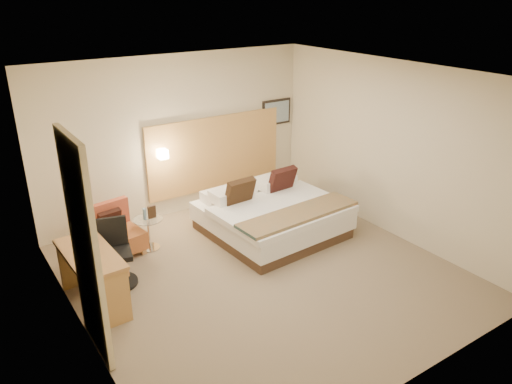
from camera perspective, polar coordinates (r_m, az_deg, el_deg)
floor at (r=7.00m, az=0.75°, el=-9.28°), size 4.80×5.00×0.02m
ceiling at (r=6.02m, az=0.88°, el=13.27°), size 4.80×5.00×0.02m
wall_back at (r=8.46m, az=-8.98°, el=6.29°), size 4.80×0.02×2.70m
wall_front at (r=4.75m, az=18.50°, el=-8.14°), size 4.80×0.02×2.70m
wall_left at (r=5.50m, az=-20.37°, el=-4.08°), size 0.02×5.00×2.70m
wall_right at (r=7.93m, az=15.32°, el=4.66°), size 0.02×5.00×2.70m
headboard_panel at (r=8.84m, az=-4.62°, el=4.51°), size 2.60×0.04×1.30m
art_frame at (r=9.39m, az=2.35°, el=9.12°), size 0.62×0.03×0.47m
art_canvas at (r=9.38m, az=2.42°, el=9.10°), size 0.54×0.01×0.39m
lamp_arm at (r=8.30m, az=-10.81°, el=4.41°), size 0.02×0.12×0.02m
lamp_shade at (r=8.25m, az=-10.64°, el=4.30°), size 0.15×0.15×0.15m
curtain at (r=5.34m, az=-18.97°, el=-6.23°), size 0.06×0.90×2.42m
bottle_a at (r=7.51m, az=-12.61°, el=-2.47°), size 0.05×0.05×0.18m
menu_folder at (r=7.53m, az=-11.82°, el=-2.23°), size 0.12×0.05×0.19m
bed at (r=7.92m, az=1.75°, el=-2.65°), size 2.04×2.00×0.95m
lounge_chair at (r=7.62m, az=-15.91°, el=-4.72°), size 0.79×0.72×0.75m
side_table at (r=7.64m, az=-12.13°, el=-4.49°), size 0.45×0.45×0.49m
desk at (r=6.39m, az=-18.17°, el=-7.75°), size 0.58×1.19×0.74m
desk_chair at (r=6.85m, az=-15.75°, el=-7.33°), size 0.61×0.61×0.89m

